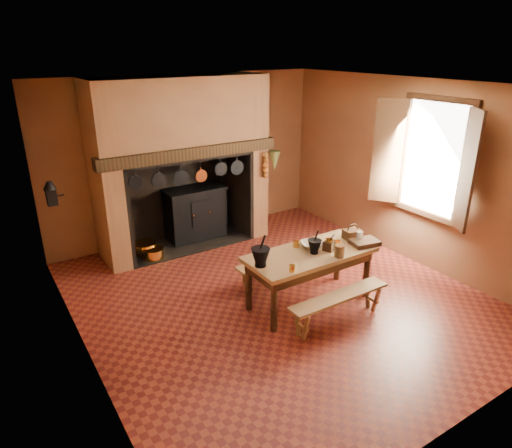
{
  "coord_description": "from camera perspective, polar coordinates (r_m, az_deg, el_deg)",
  "views": [
    {
      "loc": [
        -3.2,
        -4.45,
        3.26
      ],
      "look_at": [
        -0.15,
        0.3,
        1.01
      ],
      "focal_mm": 32.0,
      "sensor_mm": 36.0,
      "label": 1
    }
  ],
  "objects": [
    {
      "name": "iron_range",
      "position": [
        8.08,
        -7.61,
        1.43
      ],
      "size": [
        1.12,
        0.55,
        1.6
      ],
      "color": "black",
      "rests_on": "floor"
    },
    {
      "name": "hanging_pans",
      "position": [
        7.14,
        -7.9,
        6.09
      ],
      "size": [
        1.92,
        0.29,
        0.27
      ],
      "color": "black",
      "rests_on": "chimney_breast"
    },
    {
      "name": "mixing_bowl",
      "position": [
        6.06,
        7.02,
        -2.58
      ],
      "size": [
        0.38,
        0.38,
        0.07
      ],
      "primitive_type": "imported",
      "rotation": [
        0.0,
        0.0,
        -0.42
      ],
      "color": "beige",
      "rests_on": "work_table"
    },
    {
      "name": "wall_left",
      "position": [
        4.88,
        -21.88,
        -2.35
      ],
      "size": [
        0.02,
        5.5,
        2.8
      ],
      "primitive_type": "cube",
      "color": "#97653C",
      "rests_on": "floor"
    },
    {
      "name": "window",
      "position": [
        7.05,
        20.79,
        7.53
      ],
      "size": [
        0.39,
        1.75,
        1.76
      ],
      "color": "white",
      "rests_on": "wall_right"
    },
    {
      "name": "hearth_pans",
      "position": [
        7.69,
        -13.52,
        -3.22
      ],
      "size": [
        0.51,
        0.62,
        0.2
      ],
      "color": "gold",
      "rests_on": "floor"
    },
    {
      "name": "onion_string",
      "position": [
        7.77,
        1.2,
        7.34
      ],
      "size": [
        0.12,
        0.1,
        0.46
      ],
      "primitive_type": null,
      "color": "#B27120",
      "rests_on": "chimney_breast"
    },
    {
      "name": "brass_mug_b",
      "position": [
        6.04,
        5.03,
        -2.51
      ],
      "size": [
        0.1,
        0.1,
        0.09
      ],
      "primitive_type": "cylinder",
      "rotation": [
        0.0,
        0.0,
        0.37
      ],
      "color": "gold",
      "rests_on": "work_table"
    },
    {
      "name": "floor",
      "position": [
        6.38,
        2.62,
        -9.03
      ],
      "size": [
        5.5,
        5.5,
        0.0
      ],
      "primitive_type": "plane",
      "color": "maroon",
      "rests_on": "ground"
    },
    {
      "name": "glass_jar",
      "position": [
        6.31,
        12.81,
        -1.6
      ],
      "size": [
        0.09,
        0.09,
        0.15
      ],
      "primitive_type": "cylinder",
      "rotation": [
        0.0,
        0.0,
        -0.13
      ],
      "color": "beige",
      "rests_on": "work_table"
    },
    {
      "name": "work_table",
      "position": [
        5.99,
        6.77,
        -4.52
      ],
      "size": [
        1.72,
        0.76,
        0.74
      ],
      "color": "#A47C4B",
      "rests_on": "floor"
    },
    {
      "name": "ceiling",
      "position": [
        5.5,
        3.13,
        16.91
      ],
      "size": [
        5.5,
        5.5,
        0.0
      ],
      "primitive_type": "plane",
      "rotation": [
        3.14,
        0.0,
        0.0
      ],
      "color": "silver",
      "rests_on": "back_wall"
    },
    {
      "name": "brass_cup",
      "position": [
        6.1,
        10.04,
        -2.51
      ],
      "size": [
        0.12,
        0.12,
        0.09
      ],
      "primitive_type": "imported",
      "rotation": [
        0.0,
        0.0,
        -0.03
      ],
      "color": "gold",
      "rests_on": "work_table"
    },
    {
      "name": "brass_mug_a",
      "position": [
        5.41,
        4.53,
        -5.55
      ],
      "size": [
        0.1,
        0.1,
        0.08
      ],
      "primitive_type": "cylinder",
      "rotation": [
        0.0,
        0.0,
        0.38
      ],
      "color": "gold",
      "rests_on": "work_table"
    },
    {
      "name": "wooden_tray",
      "position": [
        6.27,
        13.42,
        -2.25
      ],
      "size": [
        0.41,
        0.32,
        0.06
      ],
      "primitive_type": "cube",
      "rotation": [
        0.0,
        0.0,
        -0.18
      ],
      "color": "#392012",
      "rests_on": "work_table"
    },
    {
      "name": "mortar_small",
      "position": [
        5.87,
        7.33,
        -2.72
      ],
      "size": [
        0.18,
        0.18,
        0.31
      ],
      "rotation": [
        0.0,
        0.0,
        -0.1
      ],
      "color": "black",
      "rests_on": "work_table"
    },
    {
      "name": "herb_bunch",
      "position": [
        7.86,
        2.31,
        7.86
      ],
      "size": [
        0.2,
        0.2,
        0.35
      ],
      "primitive_type": "cone",
      "rotation": [
        3.14,
        0.0,
        0.0
      ],
      "color": "#5B6730",
      "rests_on": "chimney_breast"
    },
    {
      "name": "wall_front",
      "position": [
        4.07,
        26.07,
        -7.84
      ],
      "size": [
        5.0,
        0.02,
        2.8
      ],
      "primitive_type": "cube",
      "color": "#97653C",
      "rests_on": "floor"
    },
    {
      "name": "coffee_grinder",
      "position": [
        5.99,
        9.11,
        -2.6
      ],
      "size": [
        0.19,
        0.17,
        0.2
      ],
      "rotation": [
        0.0,
        0.0,
        0.43
      ],
      "color": "#392012",
      "rests_on": "work_table"
    },
    {
      "name": "chimney_breast",
      "position": [
        7.5,
        -9.46,
        10.3
      ],
      "size": [
        2.95,
        0.96,
        2.8
      ],
      "color": "#97653C",
      "rests_on": "floor"
    },
    {
      "name": "back_wall",
      "position": [
        8.1,
        -8.6,
        8.2
      ],
      "size": [
        5.0,
        0.02,
        2.8
      ],
      "primitive_type": "cube",
      "color": "#97653C",
      "rests_on": "floor"
    },
    {
      "name": "wicker_basket",
      "position": [
        6.4,
        11.92,
        -1.18
      ],
      "size": [
        0.25,
        0.19,
        0.22
      ],
      "rotation": [
        0.0,
        0.0,
        -0.09
      ],
      "color": "#4B2C16",
      "rests_on": "work_table"
    },
    {
      "name": "bench_back",
      "position": [
        6.6,
        3.04,
        -5.05
      ],
      "size": [
        1.38,
        0.24,
        0.39
      ],
      "color": "#A47C4B",
      "rests_on": "floor"
    },
    {
      "name": "wall_coffee_mill",
      "position": [
        6.3,
        -24.29,
        3.7
      ],
      "size": [
        0.23,
        0.16,
        0.31
      ],
      "color": "black",
      "rests_on": "wall_left"
    },
    {
      "name": "wall_right",
      "position": [
        7.47,
        18.78,
        6.15
      ],
      "size": [
        0.02,
        5.5,
        2.8
      ],
      "primitive_type": "cube",
      "color": "#97653C",
      "rests_on": "floor"
    },
    {
      "name": "stoneware_crock",
      "position": [
        5.83,
        10.4,
        -3.33
      ],
      "size": [
        0.15,
        0.15,
        0.16
      ],
      "primitive_type": "cylinder",
      "rotation": [
        0.0,
        0.0,
        0.18
      ],
      "color": "brown",
      "rests_on": "work_table"
    },
    {
      "name": "mortar_large",
      "position": [
        5.48,
        0.57,
        -4.05
      ],
      "size": [
        0.23,
        0.23,
        0.4
      ],
      "rotation": [
        0.0,
        0.0,
        -0.17
      ],
      "color": "black",
      "rests_on": "work_table"
    },
    {
      "name": "bench_front",
      "position": [
        5.76,
        10.34,
        -9.58
      ],
      "size": [
        1.42,
        0.25,
        0.4
      ],
      "color": "#A47C4B",
      "rests_on": "floor"
    }
  ]
}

